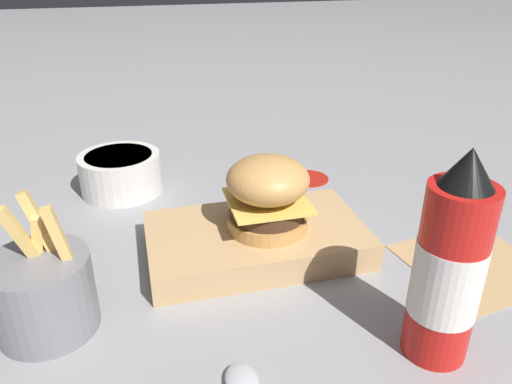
{
  "coord_description": "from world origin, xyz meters",
  "views": [
    {
      "loc": [
        0.08,
        0.57,
        0.35
      ],
      "look_at": [
        -0.05,
        0.04,
        0.09
      ],
      "focal_mm": 35.0,
      "sensor_mm": 36.0,
      "label": 1
    }
  ],
  "objects_px": {
    "burger": "(268,193)",
    "ketchup_bottle": "(448,269)",
    "serving_board": "(256,240)",
    "side_bowl": "(121,172)",
    "fries_basket": "(44,292)"
  },
  "relations": [
    {
      "from": "burger",
      "to": "ketchup_bottle",
      "type": "height_order",
      "value": "ketchup_bottle"
    },
    {
      "from": "serving_board",
      "to": "ketchup_bottle",
      "type": "xyz_separation_m",
      "value": [
        -0.12,
        0.21,
        0.08
      ]
    },
    {
      "from": "burger",
      "to": "ketchup_bottle",
      "type": "relative_size",
      "value": 0.48
    },
    {
      "from": "serving_board",
      "to": "side_bowl",
      "type": "bearing_deg",
      "value": -54.45
    },
    {
      "from": "ketchup_bottle",
      "to": "fries_basket",
      "type": "xyz_separation_m",
      "value": [
        0.36,
        -0.13,
        -0.05
      ]
    },
    {
      "from": "serving_board",
      "to": "side_bowl",
      "type": "xyz_separation_m",
      "value": [
        0.16,
        -0.23,
        0.01
      ]
    },
    {
      "from": "side_bowl",
      "to": "ketchup_bottle",
      "type": "bearing_deg",
      "value": 123.15
    },
    {
      "from": "fries_basket",
      "to": "burger",
      "type": "bearing_deg",
      "value": -162.61
    },
    {
      "from": "burger",
      "to": "side_bowl",
      "type": "bearing_deg",
      "value": -52.48
    },
    {
      "from": "side_bowl",
      "to": "fries_basket",
      "type": "bearing_deg",
      "value": 75.91
    },
    {
      "from": "ketchup_bottle",
      "to": "fries_basket",
      "type": "height_order",
      "value": "ketchup_bottle"
    },
    {
      "from": "ketchup_bottle",
      "to": "side_bowl",
      "type": "xyz_separation_m",
      "value": [
        0.29,
        -0.44,
        -0.06
      ]
    },
    {
      "from": "burger",
      "to": "ketchup_bottle",
      "type": "bearing_deg",
      "value": 117.75
    },
    {
      "from": "burger",
      "to": "side_bowl",
      "type": "distance_m",
      "value": 0.3
    },
    {
      "from": "burger",
      "to": "side_bowl",
      "type": "relative_size",
      "value": 0.8
    }
  ]
}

